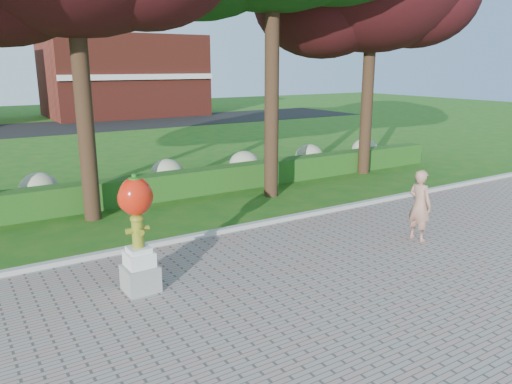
{
  "coord_description": "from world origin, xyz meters",
  "views": [
    {
      "loc": [
        -5.16,
        -7.36,
        4.08
      ],
      "look_at": [
        0.1,
        1.0,
        1.56
      ],
      "focal_mm": 35.0,
      "sensor_mm": 36.0,
      "label": 1
    }
  ],
  "objects": [
    {
      "name": "ground",
      "position": [
        0.0,
        0.0,
        0.0
      ],
      "size": [
        100.0,
        100.0,
        0.0
      ],
      "primitive_type": "plane",
      "color": "#1A5715",
      "rests_on": "ground"
    },
    {
      "name": "building_right",
      "position": [
        8.0,
        34.0,
        3.2
      ],
      "size": [
        12.0,
        8.0,
        6.4
      ],
      "primitive_type": "cube",
      "color": "maroon",
      "rests_on": "ground"
    },
    {
      "name": "woman",
      "position": [
        4.09,
        0.12,
        0.88
      ],
      "size": [
        0.41,
        0.62,
        1.69
      ],
      "primitive_type": "imported",
      "rotation": [
        0.0,
        0.0,
        1.58
      ],
      "color": "#AB7761",
      "rests_on": "walkway"
    },
    {
      "name": "hydrangea_row",
      "position": [
        0.57,
        8.0,
        0.55
      ],
      "size": [
        20.1,
        1.1,
        0.99
      ],
      "color": "tan",
      "rests_on": "ground"
    },
    {
      "name": "lawn_hedge",
      "position": [
        0.0,
        7.0,
        0.4
      ],
      "size": [
        24.0,
        0.7,
        0.8
      ],
      "primitive_type": "cube",
      "color": "#214714",
      "rests_on": "ground"
    },
    {
      "name": "curb",
      "position": [
        0.0,
        3.0,
        0.07
      ],
      "size": [
        40.0,
        0.18,
        0.15
      ],
      "primitive_type": "cube",
      "color": "#ADADA5",
      "rests_on": "ground"
    },
    {
      "name": "hydrant_sculpture",
      "position": [
        -2.44,
        0.96,
        1.2
      ],
      "size": [
        0.64,
        0.61,
        2.19
      ],
      "rotation": [
        0.0,
        0.0,
        0.02
      ],
      "color": "gray",
      "rests_on": "walkway"
    },
    {
      "name": "street",
      "position": [
        0.0,
        28.0,
        0.01
      ],
      "size": [
        50.0,
        8.0,
        0.02
      ],
      "primitive_type": "cube",
      "color": "black",
      "rests_on": "ground"
    }
  ]
}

